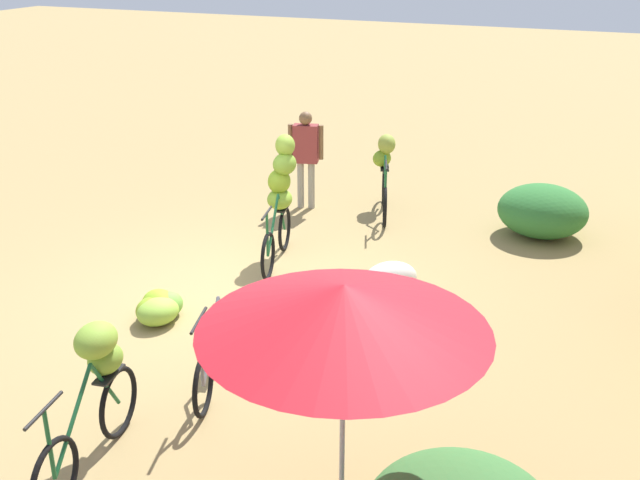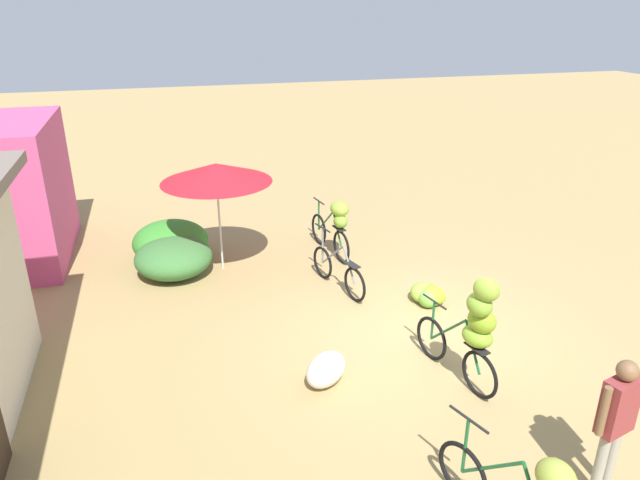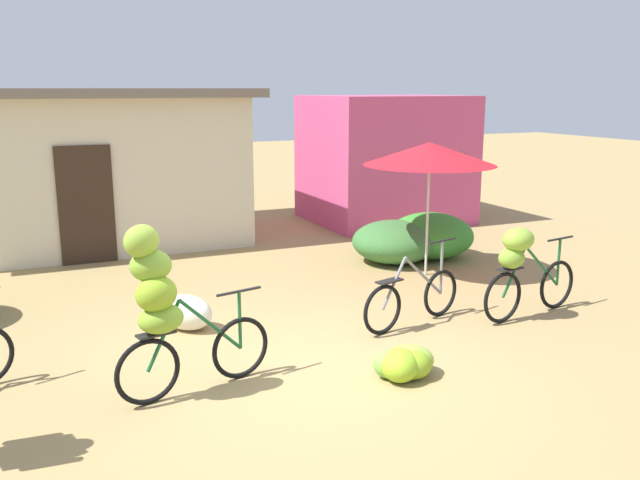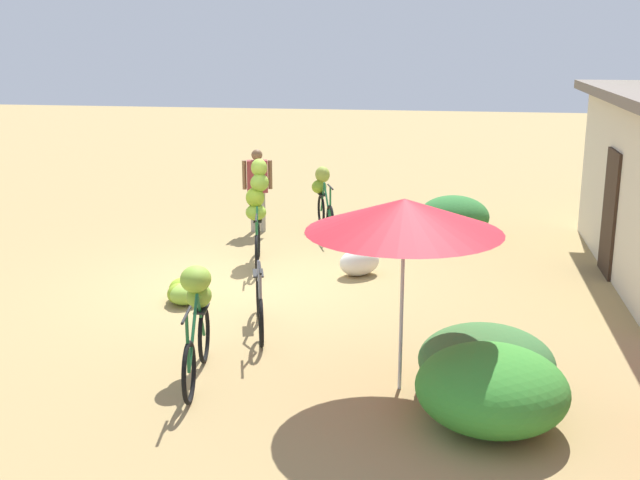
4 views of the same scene
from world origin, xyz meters
The scene contains 10 objects.
ground_plane centered at (0.00, 0.00, 0.00)m, with size 60.00×60.00×0.00m, color #A18653.
hedge_bush_front_left centered at (-3.56, 3.26, 0.39)m, with size 1.21×1.34×0.79m, color #307432.
market_umbrella centered at (3.32, 2.69, 1.93)m, with size 2.06×2.06×2.11m.
bicycle_leftmost centered at (-3.73, 0.70, 0.70)m, with size 1.59×0.65×1.22m.
bicycle_near_pile centered at (-1.36, -0.04, 0.97)m, with size 1.62×0.53×1.72m.
bicycle_center_loaded centered at (1.88, 0.78, 0.35)m, with size 1.64×0.50×1.02m.
bicycle_by_shop centered at (3.26, 0.40, 0.74)m, with size 1.71×0.47×1.22m.
banana_pile_on_ground centered at (0.95, -0.55, 0.16)m, with size 0.77×0.69×0.33m.
produce_sack centered at (-0.76, 1.78, 0.22)m, with size 0.70×0.44×0.44m, color silver.
person_vendor centered at (-3.33, -0.52, 0.99)m, with size 0.29×0.56×1.62m.
Camera 1 is at (7.62, 4.32, 4.32)m, focal length 42.64 mm.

